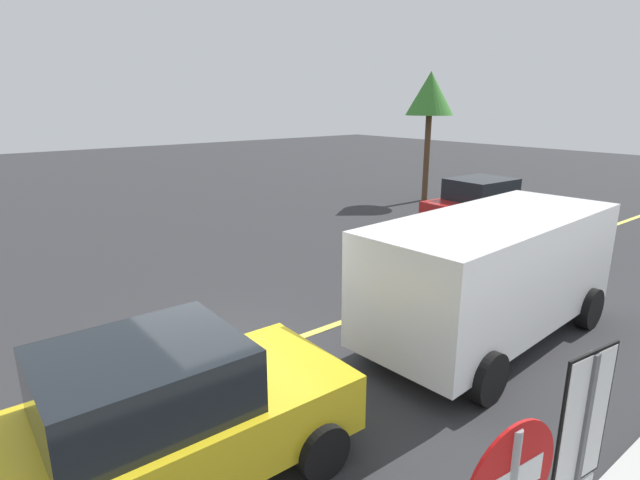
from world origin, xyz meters
The scene contains 7 objects.
ground_plane centered at (0.00, 0.00, 0.00)m, with size 80.00×80.00×0.00m, color #2D2D30.
lane_marking_centre centered at (3.00, 0.00, 0.01)m, with size 28.00×0.16×0.01m, color #E0D14C.
speed_limit_sign centered at (-0.26, -5.36, 1.76)m, with size 0.54×0.09×2.52m.
white_van centered at (3.96, -2.07, 1.27)m, with size 5.31×2.51×2.20m.
car_red_approaching centered at (10.73, 2.61, 0.82)m, with size 4.23×2.17×1.64m.
car_yellow_near_curb centered at (-1.83, -1.94, 0.84)m, with size 4.06×2.07×1.69m.
tree_left_verge centered at (13.03, 6.88, 4.23)m, with size 1.90×1.90×5.15m.
Camera 1 is at (-3.38, -6.48, 4.03)m, focal length 28.15 mm.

